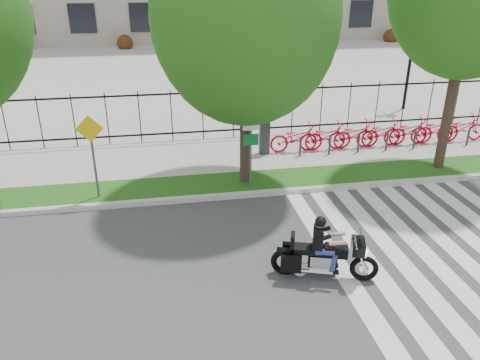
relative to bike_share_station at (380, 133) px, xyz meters
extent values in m
plane|color=#3E3E41|center=(-6.45, -7.20, -0.67)|extent=(120.00, 120.00, 0.00)
cube|color=#BAB6AF|center=(-6.45, -3.10, -0.59)|extent=(60.00, 0.20, 0.15)
cube|color=#245B16|center=(-6.45, -2.25, -0.59)|extent=(60.00, 1.50, 0.15)
cube|color=#9C9991|center=(-6.45, 0.25, -0.59)|extent=(60.00, 3.50, 0.15)
cube|color=#9C9991|center=(-6.45, 17.80, -0.62)|extent=(80.00, 34.00, 0.10)
cylinder|color=black|center=(3.55, 4.80, 1.33)|extent=(0.14, 0.14, 4.00)
cylinder|color=black|center=(3.55, 4.80, 3.23)|extent=(0.06, 0.70, 0.70)
sphere|color=white|center=(3.20, 4.80, 3.33)|extent=(0.36, 0.36, 0.36)
sphere|color=white|center=(3.90, 4.80, 3.33)|extent=(0.36, 0.36, 0.36)
cylinder|color=#32251B|center=(-5.58, -2.25, 1.16)|extent=(0.32, 0.32, 3.36)
ellipsoid|color=#1B5613|center=(-5.58, -2.25, 4.43)|extent=(5.27, 5.27, 6.06)
cylinder|color=#32251B|center=(1.12, -2.25, 1.62)|extent=(0.32, 0.32, 4.29)
cube|color=#2D2D33|center=(-4.44, 0.00, 0.23)|extent=(0.35, 0.25, 1.50)
imported|color=red|center=(-3.24, 0.00, 0.00)|extent=(1.97, 0.69, 1.03)
cylinder|color=#2D2D33|center=(-3.24, -0.50, -0.17)|extent=(0.08, 0.08, 0.70)
imported|color=red|center=(-2.14, 0.00, 0.00)|extent=(1.97, 0.69, 1.03)
cylinder|color=#2D2D33|center=(-2.14, -0.50, -0.17)|extent=(0.08, 0.08, 0.70)
imported|color=red|center=(-1.04, 0.00, 0.00)|extent=(1.97, 0.69, 1.03)
cylinder|color=#2D2D33|center=(-1.04, -0.50, -0.17)|extent=(0.08, 0.08, 0.70)
imported|color=red|center=(0.06, 0.00, 0.00)|extent=(1.97, 0.69, 1.03)
cylinder|color=#2D2D33|center=(0.06, -0.50, -0.17)|extent=(0.08, 0.08, 0.70)
imported|color=red|center=(1.16, 0.00, 0.00)|extent=(1.97, 0.69, 1.03)
cylinder|color=#2D2D33|center=(1.16, -0.50, -0.17)|extent=(0.08, 0.08, 0.70)
imported|color=red|center=(2.26, 0.00, 0.00)|extent=(1.97, 0.69, 1.03)
cylinder|color=#2D2D33|center=(2.26, -0.50, -0.17)|extent=(0.08, 0.08, 0.70)
imported|color=red|center=(3.36, 0.00, 0.00)|extent=(1.97, 0.69, 1.03)
cylinder|color=#2D2D33|center=(3.36, -0.50, -0.17)|extent=(0.08, 0.08, 0.70)
cylinder|color=#59595B|center=(-5.47, -2.60, 0.73)|extent=(0.07, 0.07, 2.50)
cube|color=white|center=(-5.47, -2.64, 1.58)|extent=(0.50, 0.03, 0.60)
cube|color=#0C6626|center=(-5.47, -2.64, 0.98)|extent=(0.45, 0.03, 0.35)
cylinder|color=#59595B|center=(-10.04, -2.60, 0.68)|extent=(0.07, 0.07, 2.40)
cube|color=yellow|center=(-10.04, -2.64, 1.58)|extent=(0.78, 0.03, 0.78)
torus|color=black|center=(-3.94, -7.63, -0.36)|extent=(0.63, 0.31, 0.62)
torus|color=black|center=(-5.56, -7.08, -0.36)|extent=(0.67, 0.34, 0.66)
cube|color=black|center=(-4.11, -7.57, 0.19)|extent=(0.41, 0.56, 0.27)
cube|color=#26262B|center=(-4.05, -7.59, 0.40)|extent=(0.27, 0.47, 0.27)
cube|color=silver|center=(-4.79, -7.34, -0.26)|extent=(0.61, 0.46, 0.36)
cube|color=black|center=(-4.54, -7.43, 0.03)|extent=(0.57, 0.45, 0.23)
cube|color=black|center=(-5.09, -7.24, 0.02)|extent=(0.70, 0.51, 0.13)
cube|color=black|center=(-5.43, -7.13, 0.22)|extent=(0.18, 0.32, 0.31)
cube|color=black|center=(-5.52, -7.38, -0.22)|extent=(0.47, 0.28, 0.36)
cube|color=black|center=(-5.35, -6.87, -0.22)|extent=(0.47, 0.28, 0.36)
cube|color=black|center=(-4.92, -7.30, 0.34)|extent=(0.32, 0.41, 0.47)
sphere|color=tan|center=(-4.90, -7.31, 0.68)|extent=(0.21, 0.21, 0.21)
sphere|color=black|center=(-4.90, -7.31, 0.72)|extent=(0.24, 0.24, 0.24)
camera|label=1|loc=(-8.09, -15.53, 5.60)|focal=35.00mm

